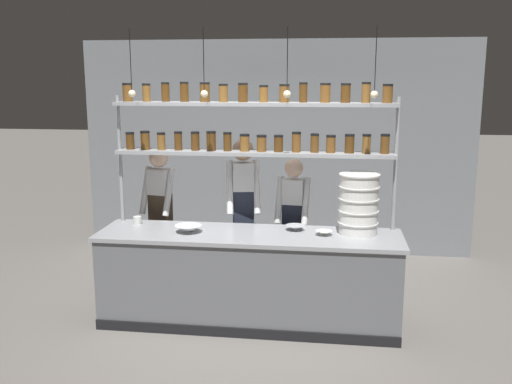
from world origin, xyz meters
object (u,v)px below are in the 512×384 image
(container_stack, at_px, (359,204))
(prep_bowl_center_front, at_px, (324,233))
(prep_bowl_near_left, at_px, (188,229))
(prep_bowl_center_back, at_px, (295,228))
(chef_center, at_px, (243,208))
(chef_left, at_px, (160,211))
(spice_shelf_unit, at_px, (254,131))
(serving_cup_front, at_px, (137,220))
(chef_right, at_px, (293,221))

(container_stack, distance_m, prep_bowl_center_front, 0.44)
(prep_bowl_near_left, xyz_separation_m, prep_bowl_center_back, (1.03, 0.22, -0.01))
(chef_center, xyz_separation_m, prep_bowl_center_back, (0.59, -0.43, -0.09))
(prep_bowl_near_left, bearing_deg, chef_left, 124.45)
(chef_left, bearing_deg, prep_bowl_near_left, -43.15)
(chef_left, bearing_deg, spice_shelf_unit, -5.92)
(chef_left, distance_m, chef_center, 0.96)
(serving_cup_front, bearing_deg, chef_left, 79.95)
(chef_center, relative_size, prep_bowl_center_back, 9.33)
(chef_left, xyz_separation_m, container_stack, (2.15, -0.56, 0.27))
(prep_bowl_center_back, bearing_deg, chef_left, 161.14)
(spice_shelf_unit, distance_m, prep_bowl_center_front, 1.22)
(prep_bowl_center_front, relative_size, prep_bowl_center_back, 0.86)
(prep_bowl_near_left, relative_size, prep_bowl_center_back, 1.39)
(prep_bowl_center_back, distance_m, serving_cup_front, 1.63)
(chef_right, distance_m, prep_bowl_near_left, 1.21)
(prep_bowl_near_left, xyz_separation_m, serving_cup_front, (-0.60, 0.24, 0.01))
(spice_shelf_unit, bearing_deg, prep_bowl_center_back, -20.26)
(chef_left, height_order, chef_center, chef_center)
(chef_left, distance_m, prep_bowl_near_left, 0.91)
(prep_bowl_near_left, bearing_deg, container_stack, 6.50)
(spice_shelf_unit, height_order, chef_center, spice_shelf_unit)
(prep_bowl_near_left, height_order, serving_cup_front, serving_cup_front)
(chef_right, xyz_separation_m, container_stack, (0.66, -0.54, 0.33))
(chef_left, bearing_deg, chef_center, 6.74)
(chef_center, xyz_separation_m, serving_cup_front, (-1.04, -0.41, -0.07))
(prep_bowl_center_back, bearing_deg, prep_bowl_center_front, -26.27)
(prep_bowl_near_left, relative_size, serving_cup_front, 3.13)
(prep_bowl_near_left, distance_m, serving_cup_front, 0.65)
(spice_shelf_unit, bearing_deg, prep_bowl_center_front, -22.72)
(chef_center, relative_size, chef_right, 1.13)
(spice_shelf_unit, distance_m, chef_center, 0.91)
(chef_center, height_order, chef_right, chef_center)
(chef_left, height_order, prep_bowl_center_back, chef_left)
(container_stack, bearing_deg, prep_bowl_center_back, 176.84)
(container_stack, xyz_separation_m, prep_bowl_center_front, (-0.32, -0.11, -0.27))
(serving_cup_front, bearing_deg, chef_right, 16.88)
(spice_shelf_unit, bearing_deg, serving_cup_front, -173.58)
(prep_bowl_center_front, bearing_deg, chef_left, 159.92)
(spice_shelf_unit, height_order, prep_bowl_near_left, spice_shelf_unit)
(chef_right, xyz_separation_m, prep_bowl_center_front, (0.34, -0.64, 0.05))
(serving_cup_front, bearing_deg, spice_shelf_unit, 6.42)
(prep_bowl_near_left, xyz_separation_m, prep_bowl_center_front, (1.31, 0.08, -0.01))
(chef_center, distance_m, prep_bowl_near_left, 0.79)
(container_stack, bearing_deg, prep_bowl_center_front, -161.55)
(chef_right, height_order, prep_bowl_center_front, chef_right)
(chef_center, height_order, prep_bowl_near_left, chef_center)
(spice_shelf_unit, relative_size, chef_right, 1.82)
(container_stack, height_order, serving_cup_front, container_stack)
(container_stack, distance_m, prep_bowl_near_left, 1.67)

